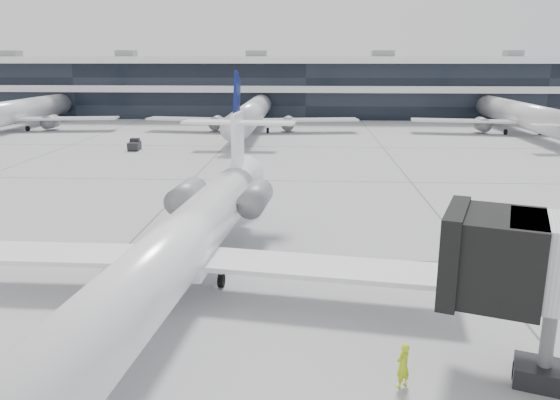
{
  "coord_description": "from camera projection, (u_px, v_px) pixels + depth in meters",
  "views": [
    {
      "loc": [
        0.76,
        -28.55,
        10.81
      ],
      "look_at": [
        -0.95,
        3.04,
        2.6
      ],
      "focal_mm": 35.0,
      "sensor_mm": 36.0,
      "label": 1
    }
  ],
  "objects": [
    {
      "name": "ground",
      "position": [
        294.0,
        259.0,
        30.35
      ],
      "size": [
        220.0,
        220.0,
        0.0
      ],
      "primitive_type": "plane",
      "color": "gray",
      "rests_on": "ground"
    },
    {
      "name": "terminal",
      "position": [
        306.0,
        89.0,
        108.35
      ],
      "size": [
        170.0,
        22.0,
        10.0
      ],
      "primitive_type": "cube",
      "color": "black",
      "rests_on": "ground"
    },
    {
      "name": "bg_jet_left",
      "position": [
        19.0,
        130.0,
        85.86
      ],
      "size": [
        32.0,
        40.0,
        9.6
      ],
      "primitive_type": null,
      "color": "silver",
      "rests_on": "ground"
    },
    {
      "name": "bg_jet_center",
      "position": [
        253.0,
        131.0,
        83.93
      ],
      "size": [
        32.0,
        40.0,
        9.6
      ],
      "primitive_type": null,
      "color": "silver",
      "rests_on": "ground"
    },
    {
      "name": "bg_jet_right",
      "position": [
        518.0,
        133.0,
        81.83
      ],
      "size": [
        32.0,
        40.0,
        9.6
      ],
      "primitive_type": null,
      "color": "silver",
      "rests_on": "ground"
    },
    {
      "name": "regional_jet",
      "position": [
        180.0,
        245.0,
        25.08
      ],
      "size": [
        25.44,
        31.79,
        7.34
      ],
      "rotation": [
        0.0,
        0.0,
        -0.08
      ],
      "color": "white",
      "rests_on": "ground"
    },
    {
      "name": "ramp_worker",
      "position": [
        403.0,
        365.0,
        18.35
      ],
      "size": [
        0.7,
        0.68,
        1.62
      ],
      "primitive_type": "imported",
      "rotation": [
        0.0,
        0.0,
        3.85
      ],
      "color": "#B9DD17",
      "rests_on": "ground"
    },
    {
      "name": "traffic_cone",
      "position": [
        224.0,
        223.0,
        36.05
      ],
      "size": [
        0.51,
        0.51,
        0.57
      ],
      "rotation": [
        0.0,
        0.0,
        -0.42
      ],
      "color": "orange",
      "rests_on": "ground"
    },
    {
      "name": "far_tug",
      "position": [
        134.0,
        145.0,
        66.44
      ],
      "size": [
        1.48,
        2.29,
        1.39
      ],
      "rotation": [
        0.0,
        0.0,
        0.09
      ],
      "color": "black",
      "rests_on": "ground"
    }
  ]
}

